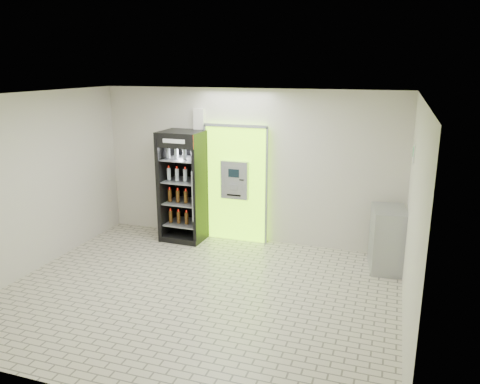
% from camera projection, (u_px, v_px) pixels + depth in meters
% --- Properties ---
extents(ground, '(6.00, 6.00, 0.00)m').
position_uv_depth(ground, '(198.00, 293.00, 7.24)').
color(ground, '#C0B69F').
rests_on(ground, ground).
extents(room_shell, '(6.00, 6.00, 6.00)m').
position_uv_depth(room_shell, '(195.00, 177.00, 6.76)').
color(room_shell, beige).
rests_on(room_shell, ground).
extents(atm_assembly, '(1.30, 0.24, 2.33)m').
position_uv_depth(atm_assembly, '(236.00, 183.00, 9.21)').
color(atm_assembly, '#95FF12').
rests_on(atm_assembly, ground).
extents(pillar, '(0.22, 0.11, 2.60)m').
position_uv_depth(pillar, '(200.00, 173.00, 9.45)').
color(pillar, silver).
rests_on(pillar, ground).
extents(beverage_cooler, '(0.84, 0.79, 2.19)m').
position_uv_depth(beverage_cooler, '(184.00, 188.00, 9.29)').
color(beverage_cooler, black).
rests_on(beverage_cooler, ground).
extents(steel_cabinet, '(0.65, 0.88, 1.08)m').
position_uv_depth(steel_cabinet, '(388.00, 239.00, 7.98)').
color(steel_cabinet, '#999CA0').
rests_on(steel_cabinet, ground).
extents(exit_sign, '(0.02, 0.22, 0.26)m').
position_uv_depth(exit_sign, '(414.00, 153.00, 7.06)').
color(exit_sign, white).
rests_on(exit_sign, room_shell).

